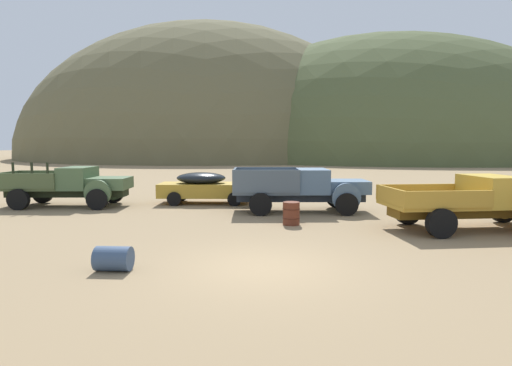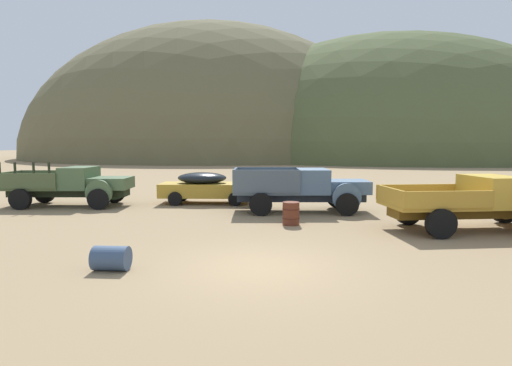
% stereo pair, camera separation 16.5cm
% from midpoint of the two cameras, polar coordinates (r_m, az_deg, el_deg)
% --- Properties ---
extents(ground_plane, '(300.00, 300.00, 0.00)m').
position_cam_midpoint_polar(ground_plane, '(10.27, 0.78, -11.55)').
color(ground_plane, '#937A56').
extents(hill_far_left, '(78.68, 70.70, 55.41)m').
position_cam_midpoint_polar(hill_far_left, '(92.00, -6.12, 3.56)').
color(hill_far_left, brown).
rests_on(hill_far_left, ground).
extents(hill_center, '(77.39, 62.41, 47.05)m').
position_cam_midpoint_polar(hill_center, '(86.57, 16.99, 3.24)').
color(hill_center, '#4C5633').
rests_on(hill_center, ground).
extents(truck_weathered_green, '(6.15, 3.57, 2.16)m').
position_cam_midpoint_polar(truck_weathered_green, '(21.60, -23.14, -0.30)').
color(truck_weathered_green, '#232B1B').
rests_on(truck_weathered_green, ground).
extents(car_mustard, '(5.22, 2.76, 1.57)m').
position_cam_midpoint_polar(car_mustard, '(20.91, -6.05, -0.57)').
color(car_mustard, '#B28928').
rests_on(car_mustard, ground).
extents(truck_chalk_blue, '(6.18, 3.50, 1.91)m').
position_cam_midpoint_polar(truck_chalk_blue, '(18.41, 7.60, -0.79)').
color(truck_chalk_blue, '#262D39').
rests_on(truck_chalk_blue, ground).
extents(truck_faded_yellow, '(6.56, 4.14, 1.89)m').
position_cam_midpoint_polar(truck_faded_yellow, '(16.54, 29.49, -2.17)').
color(truck_faded_yellow, brown).
rests_on(truck_faded_yellow, ground).
extents(oil_drum_spare, '(0.66, 0.66, 0.85)m').
position_cam_midpoint_polar(oil_drum_spare, '(15.40, 5.15, -4.20)').
color(oil_drum_spare, '#5B2819').
rests_on(oil_drum_spare, ground).
extents(oil_drum_by_truck, '(0.92, 0.72, 0.58)m').
position_cam_midpoint_polar(oil_drum_by_truck, '(10.52, -18.90, -9.77)').
color(oil_drum_by_truck, '#384C6B').
rests_on(oil_drum_by_truck, ground).
extents(bush_between_trucks, '(0.97, 0.94, 0.89)m').
position_cam_midpoint_polar(bush_between_trucks, '(22.62, 22.82, -2.03)').
color(bush_between_trucks, '#3D702D').
rests_on(bush_between_trucks, ground).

